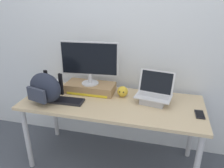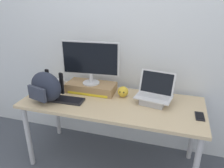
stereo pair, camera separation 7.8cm
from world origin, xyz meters
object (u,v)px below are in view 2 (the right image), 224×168
object	(u,v)px
toner_box_yellow	(91,87)
messenger_backpack	(46,87)
open_laptop	(154,97)
cell_phone	(200,116)
external_keyboard	(62,99)
plush_toy	(123,92)
desktop_monitor	(90,61)
coffee_mug	(61,83)

from	to	relation	value
toner_box_yellow	messenger_backpack	distance (m)	0.47
open_laptop	toner_box_yellow	bearing A→B (deg)	-176.16
messenger_backpack	cell_phone	distance (m)	1.41
external_keyboard	cell_phone	size ratio (longest dim) A/B	3.02
messenger_backpack	cell_phone	bearing A→B (deg)	19.48
open_laptop	plush_toy	bearing A→B (deg)	-177.92
desktop_monitor	cell_phone	xyz separation A→B (m)	(1.06, -0.21, -0.33)
open_laptop	coffee_mug	world-z (taller)	open_laptop
desktop_monitor	cell_phone	bearing A→B (deg)	-16.06
coffee_mug	open_laptop	bearing A→B (deg)	-4.74
desktop_monitor	plush_toy	distance (m)	0.45
messenger_backpack	coffee_mug	bearing A→B (deg)	110.30
toner_box_yellow	plush_toy	distance (m)	0.35
coffee_mug	cell_phone	size ratio (longest dim) A/B	0.86
external_keyboard	cell_phone	distance (m)	1.26
external_keyboard	coffee_mug	distance (m)	0.34
open_laptop	coffee_mug	xyz separation A→B (m)	(-1.02, 0.08, -0.01)
open_laptop	external_keyboard	xyz separation A→B (m)	(-0.86, -0.21, -0.05)
open_laptop	cell_phone	world-z (taller)	open_laptop
toner_box_yellow	cell_phone	world-z (taller)	toner_box_yellow
coffee_mug	desktop_monitor	bearing A→B (deg)	-3.07
open_laptop	cell_phone	size ratio (longest dim) A/B	2.52
cell_phone	messenger_backpack	bearing A→B (deg)	-178.08
cell_phone	coffee_mug	bearing A→B (deg)	168.60
coffee_mug	plush_toy	size ratio (longest dim) A/B	1.15
toner_box_yellow	coffee_mug	bearing A→B (deg)	177.12
toner_box_yellow	plush_toy	bearing A→B (deg)	-4.17
toner_box_yellow	coffee_mug	xyz separation A→B (m)	(-0.36, 0.02, 0.00)
coffee_mug	cell_phone	world-z (taller)	coffee_mug
external_keyboard	coffee_mug	bearing A→B (deg)	117.83
external_keyboard	coffee_mug	size ratio (longest dim) A/B	3.53
external_keyboard	messenger_backpack	bearing A→B (deg)	-165.84
toner_box_yellow	messenger_backpack	world-z (taller)	messenger_backpack
external_keyboard	cell_phone	world-z (taller)	external_keyboard
desktop_monitor	open_laptop	size ratio (longest dim) A/B	1.61
desktop_monitor	messenger_backpack	bearing A→B (deg)	-141.57
messenger_backpack	coffee_mug	xyz separation A→B (m)	(-0.03, 0.33, -0.10)
cell_phone	plush_toy	distance (m)	0.74
open_laptop	external_keyboard	world-z (taller)	open_laptop
messenger_backpack	plush_toy	distance (m)	0.74
external_keyboard	plush_toy	distance (m)	0.60
open_laptop	cell_phone	xyz separation A→B (m)	(0.40, -0.15, -0.05)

